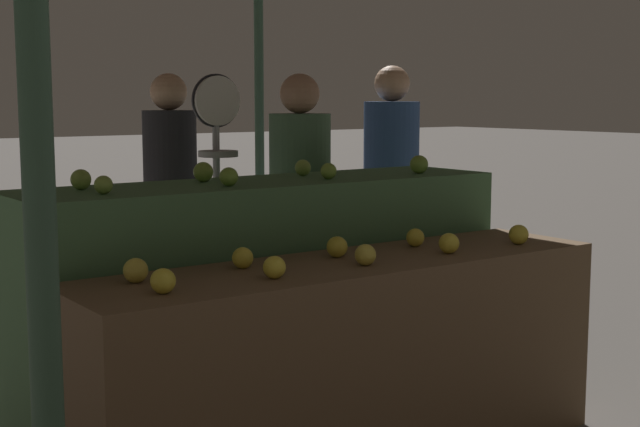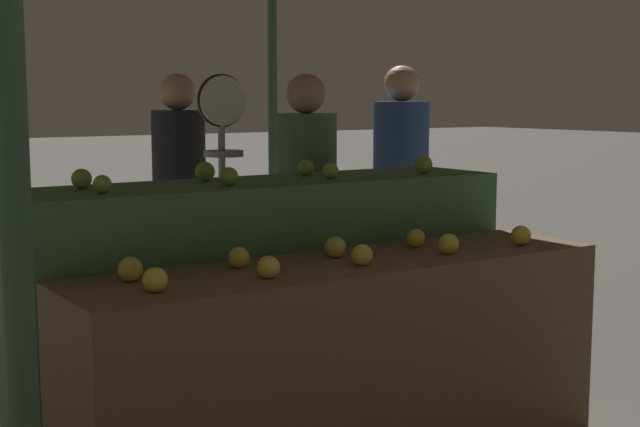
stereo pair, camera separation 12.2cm
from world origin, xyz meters
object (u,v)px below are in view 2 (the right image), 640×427
object	(u,v)px
produce_scale	(223,161)
person_customer_left	(179,190)
person_vendor_at_scale	(306,201)
person_customer_right	(401,180)

from	to	relation	value
produce_scale	person_customer_left	distance (m)	0.73
person_vendor_at_scale	person_customer_left	xyz separation A→B (m)	(-0.36, 0.78, 0.01)
produce_scale	person_customer_right	world-z (taller)	person_customer_right
produce_scale	person_vendor_at_scale	distance (m)	0.50
produce_scale	person_vendor_at_scale	world-z (taller)	person_vendor_at_scale
person_customer_left	person_customer_right	bearing A→B (deg)	-170.98
produce_scale	person_customer_right	distance (m)	1.37
produce_scale	person_vendor_at_scale	xyz separation A→B (m)	(0.44, -0.09, -0.22)
person_customer_right	person_customer_left	bearing A→B (deg)	-42.53
produce_scale	person_customer_left	world-z (taller)	person_customer_left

